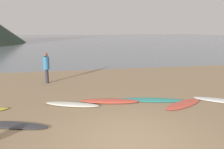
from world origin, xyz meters
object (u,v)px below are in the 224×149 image
surfboard_5 (152,100)px  surfboard_2 (14,125)px  surfboard_4 (110,101)px  surfboard_6 (184,104)px  person_0 (46,65)px  surfboard_3 (72,104)px

surfboard_5 → surfboard_2: bearing=-148.4°
surfboard_4 → surfboard_6: surfboard_4 is taller
surfboard_2 → surfboard_6: (5.84, 0.69, 0.00)m
surfboard_2 → surfboard_5: surfboard_2 is taller
surfboard_2 → person_0: (0.52, 5.25, 0.92)m
person_0 → surfboard_2: bearing=72.9°
surfboard_6 → person_0: person_0 is taller
surfboard_4 → person_0: (-2.64, 3.70, 0.90)m
surfboard_2 → surfboard_4: (3.16, 1.56, 0.02)m
surfboard_4 → surfboard_6: bearing=-4.7°
surfboard_2 → person_0: size_ratio=1.33×
surfboard_6 → surfboard_2: bearing=160.3°
surfboard_5 → surfboard_6: surfboard_6 is taller
surfboard_3 → surfboard_5: size_ratio=0.81×
surfboard_4 → surfboard_3: bearing=-163.2°
surfboard_2 → surfboard_6: 5.88m
surfboard_3 → surfboard_4: surfboard_4 is taller
surfboard_2 → surfboard_4: surfboard_4 is taller
surfboard_5 → person_0: (-4.32, 3.85, 0.92)m
surfboard_6 → person_0: size_ratio=1.23×
surfboard_3 → surfboard_6: bearing=10.9°
surfboard_4 → surfboard_5: 1.69m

